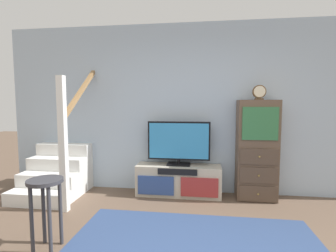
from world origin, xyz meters
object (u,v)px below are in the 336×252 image
at_px(desk_clock, 259,92).
at_px(bar_stool_near, 46,197).
at_px(side_cabinet, 257,150).
at_px(television, 179,142).
at_px(media_console, 178,180).

distance_m(desk_clock, bar_stool_near, 3.05).
bearing_deg(side_cabinet, television, 179.33).
relative_size(television, bar_stool_near, 1.37).
relative_size(media_console, desk_clock, 6.10).
bearing_deg(media_console, bar_stool_near, -125.11).
bearing_deg(television, side_cabinet, -0.67).
relative_size(media_console, bar_stool_near, 1.86).
relative_size(television, side_cabinet, 0.65).
relative_size(side_cabinet, desk_clock, 6.92).
relative_size(media_console, side_cabinet, 0.88).
bearing_deg(desk_clock, side_cabinet, 112.75).
bearing_deg(bar_stool_near, side_cabinet, 35.40).
xyz_separation_m(media_console, side_cabinet, (1.17, 0.01, 0.51)).
height_order(side_cabinet, bar_stool_near, side_cabinet).
bearing_deg(side_cabinet, media_console, -179.50).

